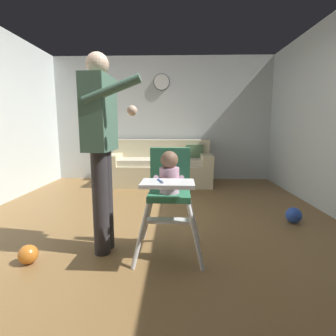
% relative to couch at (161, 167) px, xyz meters
% --- Properties ---
extents(ground, '(6.11, 7.52, 0.10)m').
position_rel_couch_xyz_m(ground, '(0.01, -2.47, -0.38)').
color(ground, olive).
extents(wall_far, '(5.31, 0.06, 2.56)m').
position_rel_couch_xyz_m(wall_far, '(0.01, 0.52, 0.95)').
color(wall_far, silver).
rests_on(wall_far, ground).
extents(couch, '(1.97, 0.86, 0.86)m').
position_rel_couch_xyz_m(couch, '(0.00, 0.00, 0.00)').
color(couch, beige).
rests_on(couch, ground).
extents(high_chair, '(0.62, 0.73, 0.95)m').
position_rel_couch_xyz_m(high_chair, '(0.23, -2.88, 0.32)').
color(high_chair, white).
rests_on(high_chair, ground).
extents(adult_standing, '(0.51, 0.52, 1.74)m').
position_rel_couch_xyz_m(adult_standing, '(-0.36, -2.85, 0.66)').
color(adult_standing, '#2F2C2E').
rests_on(adult_standing, ground).
extents(toy_ball, '(0.19, 0.19, 0.19)m').
position_rel_couch_xyz_m(toy_ball, '(1.69, -2.10, -0.24)').
color(toy_ball, '#284CB7').
rests_on(toy_ball, ground).
extents(toy_ball_second, '(0.16, 0.16, 0.16)m').
position_rel_couch_xyz_m(toy_ball_second, '(-0.94, -3.10, -0.25)').
color(toy_ball_second, orange).
rests_on(toy_ball_second, ground).
extents(wall_clock, '(0.34, 0.04, 0.34)m').
position_rel_couch_xyz_m(wall_clock, '(-0.01, 0.48, 1.70)').
color(wall_clock, white).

